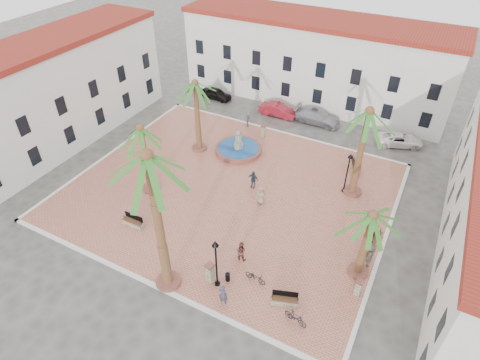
{
  "coord_description": "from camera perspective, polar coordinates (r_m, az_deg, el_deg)",
  "views": [
    {
      "loc": [
        13.17,
        -23.1,
        21.85
      ],
      "look_at": [
        1.0,
        0.0,
        1.6
      ],
      "focal_mm": 30.0,
      "sensor_mm": 36.0,
      "label": 1
    }
  ],
  "objects": [
    {
      "name": "bollard_n",
      "position": [
        41.1,
        3.33,
        6.97
      ],
      "size": [
        0.49,
        0.49,
        1.31
      ],
      "rotation": [
        0.0,
        0.0,
        0.05
      ],
      "color": "gray",
      "rests_on": "plaza"
    },
    {
      "name": "car_red",
      "position": [
        45.48,
        5.44,
        9.89
      ],
      "size": [
        4.2,
        1.51,
        1.38
      ],
      "primitive_type": "imported",
      "rotation": [
        0.0,
        0.0,
        1.58
      ],
      "color": "maroon",
      "rests_on": "ground"
    },
    {
      "name": "pedestrian_fountain_b",
      "position": [
        34.16,
        1.86,
        0.11
      ],
      "size": [
        0.97,
        0.42,
        1.65
      ],
      "primitive_type": "imported",
      "rotation": [
        0.0,
        0.0,
        -0.02
      ],
      "color": "#2A3B4F",
      "rests_on": "plaza"
    },
    {
      "name": "bench_e",
      "position": [
        31.38,
        18.71,
        -7.9
      ],
      "size": [
        0.78,
        1.72,
        0.88
      ],
      "rotation": [
        0.0,
        0.0,
        1.4
      ],
      "color": "gray",
      "rests_on": "plaza"
    },
    {
      "name": "pedestrian_fountain_a",
      "position": [
        32.54,
        3.04,
        -2.19
      ],
      "size": [
        0.96,
        0.86,
        1.64
      ],
      "primitive_type": "imported",
      "rotation": [
        0.0,
        0.0,
        0.53
      ],
      "color": "gray",
      "rests_on": "plaza"
    },
    {
      "name": "kerb_w",
      "position": [
        41.14,
        -17.57,
        3.9
      ],
      "size": [
        0.3,
        22.3,
        0.16
      ],
      "primitive_type": "cube",
      "color": "silver",
      "rests_on": "ground"
    },
    {
      "name": "bench_se",
      "position": [
        26.48,
        6.37,
        -16.63
      ],
      "size": [
        1.81,
        1.07,
        0.91
      ],
      "rotation": [
        0.0,
        0.0,
        0.34
      ],
      "color": "gray",
      "rests_on": "plaza"
    },
    {
      "name": "kerb_e",
      "position": [
        31.75,
        19.76,
        -8.38
      ],
      "size": [
        0.3,
        22.3,
        0.16
      ],
      "primitive_type": "cube",
      "color": "silver",
      "rests_on": "ground"
    },
    {
      "name": "kerb_n",
      "position": [
        42.55,
        5.76,
        6.82
      ],
      "size": [
        26.3,
        0.3,
        0.16
      ],
      "primitive_type": "cube",
      "color": "silver",
      "rests_on": "ground"
    },
    {
      "name": "bollard_se",
      "position": [
        27.05,
        -4.27,
        -12.97
      ],
      "size": [
        0.65,
        0.65,
        1.54
      ],
      "rotation": [
        0.0,
        0.0,
        -0.21
      ],
      "color": "gray",
      "rests_on": "plaza"
    },
    {
      "name": "ground",
      "position": [
        34.42,
        -1.47,
        -1.63
      ],
      "size": [
        120.0,
        120.0,
        0.0
      ],
      "primitive_type": "plane",
      "color": "#56544F",
      "rests_on": "ground"
    },
    {
      "name": "car_white",
      "position": [
        43.08,
        21.74,
        5.37
      ],
      "size": [
        4.88,
        3.47,
        1.24
      ],
      "primitive_type": "imported",
      "rotation": [
        0.0,
        0.0,
        1.93
      ],
      "color": "white",
      "rests_on": "ground"
    },
    {
      "name": "palm_ne",
      "position": [
        31.68,
        17.67,
        8.01
      ],
      "size": [
        5.09,
        5.09,
        8.08
      ],
      "color": "brown",
      "rests_on": "plaza"
    },
    {
      "name": "palm_s",
      "position": [
        21.5,
        -12.77,
        1.28
      ],
      "size": [
        5.43,
        5.43,
        10.62
      ],
      "color": "brown",
      "rests_on": "plaza"
    },
    {
      "name": "pedestrian_north",
      "position": [
        42.84,
        1.16,
        8.65
      ],
      "size": [
        0.8,
        1.17,
        1.68
      ],
      "primitive_type": "imported",
      "rotation": [
        0.0,
        0.0,
        1.75
      ],
      "color": "#535358",
      "rests_on": "plaza"
    },
    {
      "name": "palm_nw",
      "position": [
        36.75,
        -6.34,
        12.48
      ],
      "size": [
        4.72,
        4.72,
        7.23
      ],
      "color": "brown",
      "rests_on": "plaza"
    },
    {
      "name": "car_black",
      "position": [
        49.15,
        -3.36,
        12.16
      ],
      "size": [
        3.83,
        1.76,
        1.27
      ],
      "primitive_type": "imported",
      "rotation": [
        0.0,
        0.0,
        1.5
      ],
      "color": "black",
      "rests_on": "ground"
    },
    {
      "name": "cyclist_b",
      "position": [
        28.2,
        0.15,
        -10.04
      ],
      "size": [
        0.81,
        0.65,
        1.6
      ],
      "primitive_type": "imported",
      "rotation": [
        0.0,
        0.0,
        3.2
      ],
      "color": "brown",
      "rests_on": "plaza"
    },
    {
      "name": "kerb_s",
      "position": [
        28.18,
        -12.71,
        -14.14
      ],
      "size": [
        26.3,
        0.3,
        0.16
      ],
      "primitive_type": "cube",
      "color": "silver",
      "rests_on": "ground"
    },
    {
      "name": "car_silver",
      "position": [
        44.59,
        10.94,
        8.8
      ],
      "size": [
        5.04,
        2.15,
        1.45
      ],
      "primitive_type": "imported",
      "rotation": [
        0.0,
        0.0,
        1.55
      ],
      "color": "#9C9BA4",
      "rests_on": "ground"
    },
    {
      "name": "palm_e",
      "position": [
        25.91,
        18.12,
        -5.9
      ],
      "size": [
        4.6,
        4.6,
        5.61
      ],
      "color": "brown",
      "rests_on": "plaza"
    },
    {
      "name": "bollard_e",
      "position": [
        27.46,
        16.46,
        -14.44
      ],
      "size": [
        0.48,
        0.48,
        1.28
      ],
      "rotation": [
        0.0,
        0.0,
        -0.04
      ],
      "color": "gray",
      "rests_on": "plaza"
    },
    {
      "name": "building_west",
      "position": [
        43.03,
        -24.79,
        11.27
      ],
      "size": [
        6.4,
        24.4,
        10.0
      ],
      "rotation": [
        0.0,
        0.0,
        1.57
      ],
      "color": "white",
      "rests_on": "ground"
    },
    {
      "name": "bicycle_a",
      "position": [
        27.26,
        2.2,
        -13.61
      ],
      "size": [
        1.6,
        0.72,
        0.81
      ],
      "primitive_type": "imported",
      "rotation": [
        0.0,
        0.0,
        1.45
      ],
      "color": "black",
      "rests_on": "plaza"
    },
    {
      "name": "pedestrian_east",
      "position": [
        29.16,
        17.98,
        -10.0
      ],
      "size": [
        0.63,
        1.81,
        1.93
      ],
      "primitive_type": "imported",
      "rotation": [
        0.0,
        0.0,
        -1.6
      ],
      "color": "gray",
      "rests_on": "plaza"
    },
    {
      "name": "bench_ne",
      "position": [
        37.92,
        16.03,
        1.75
      ],
      "size": [
        1.27,
        2.05,
        1.04
      ],
      "rotation": [
        0.0,
        0.0,
        1.94
      ],
      "color": "gray",
      "rests_on": "plaza"
    },
    {
      "name": "litter_bin",
      "position": [
        27.37,
        -1.77,
        -13.61
      ],
      "size": [
        0.32,
        0.32,
        0.63
      ],
      "primitive_type": "cylinder",
      "color": "black",
      "rests_on": "plaza"
    },
    {
      "name": "building_north",
      "position": [
        48.19,
        10.51,
        16.43
      ],
      "size": [
        30.4,
        7.4,
        9.5
      ],
      "color": "white",
      "rests_on": "ground"
    },
    {
      "name": "bicycle_b",
      "position": [
        25.59,
        7.92,
        -18.82
      ],
      "size": [
        1.64,
        0.79,
        0.95
      ],
      "primitive_type": "imported",
      "rotation": [
        0.0,
        0.0,
        1.35
      ],
      "color": "black",
      "rests_on": "plaza"
    },
    {
      "name": "lamppost_e",
      "position": [
        33.78,
        15.16,
        1.89
      ],
      "size": [
        0.42,
        0.42,
        3.85
      ],
      "color": "black",
      "rests_on": "plaza"
    },
    {
      "name": "bench_s",
      "position": [
        32.02,
        -14.96,
        -5.84
      ],
      "size": [
        1.78,
        0.55,
        0.94
      ],
      "rotation": [
        0.0,
        0.0,
        0.0
      ],
      "color": "gray",
      "rests_on": "plaza"
    },
    {
      "name": "palm_sw",
      "position": [
        32.29,
        -13.81,
        6.1
      ],
      "size": [
        4.69,
        4.69,
        6.38
      ],
      "color": "brown",
      "rests_on": "plaza"
    },
    {
      "name": "cyclist_a",
      "position": [
        25.91,
        -2.43,
        -15.94
      ],
      "size": [
        0.63,
        0.45,
        1.64
      ],
      "primitive_type": "imported",
      "rotation": [
        0.0,
        0.0,
        3.24
      ],
      "color": "#383B52",
      "rests_on": "plaza"
    },
    {
      "name": "lamppost_s",
      "position": [
        25.28,
        -3.45,
        -10.73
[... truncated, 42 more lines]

